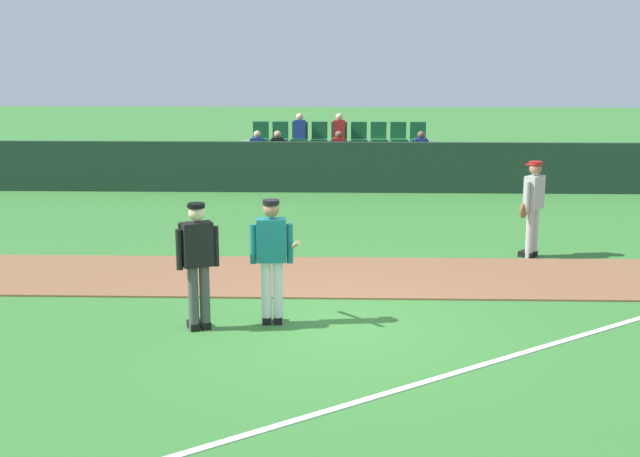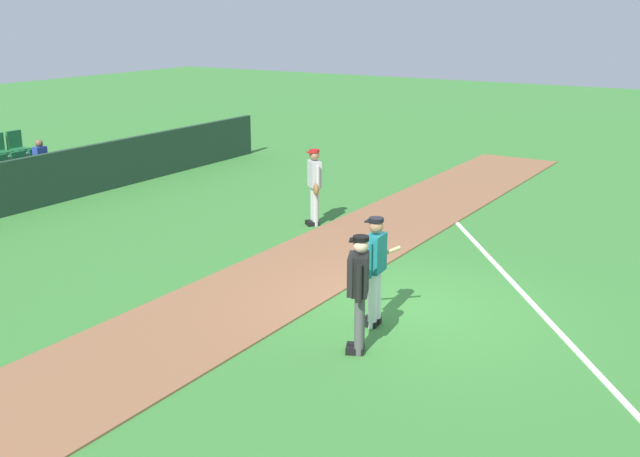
# 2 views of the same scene
# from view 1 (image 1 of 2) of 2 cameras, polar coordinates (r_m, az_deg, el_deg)

# --- Properties ---
(ground_plane) EXTENTS (80.00, 80.00, 0.00)m
(ground_plane) POSITION_cam_1_polar(r_m,az_deg,el_deg) (11.87, 0.79, -6.62)
(ground_plane) COLOR #387A33
(infield_dirt_path) EXTENTS (28.00, 2.50, 0.03)m
(infield_dirt_path) POSITION_cam_1_polar(r_m,az_deg,el_deg) (14.32, 0.95, -3.21)
(infield_dirt_path) COLOR brown
(infield_dirt_path) RESTS_ON ground
(foul_line_chalk) EXTENTS (9.70, 7.23, 0.01)m
(foul_line_chalk) POSITION_cam_1_polar(r_m,az_deg,el_deg) (11.74, 15.67, -7.29)
(foul_line_chalk) COLOR white
(foul_line_chalk) RESTS_ON ground
(dugout_fence) EXTENTS (20.00, 0.16, 1.31)m
(dugout_fence) POSITION_cam_1_polar(r_m,az_deg,el_deg) (22.24, 1.24, 4.10)
(dugout_fence) COLOR #1E3828
(dugout_fence) RESTS_ON ground
(stadium_bleachers) EXTENTS (5.55, 2.10, 1.90)m
(stadium_bleachers) POSITION_cam_1_polar(r_m,az_deg,el_deg) (23.69, 1.23, 4.24)
(stadium_bleachers) COLOR slate
(stadium_bleachers) RESTS_ON ground
(batter_teal_jersey) EXTENTS (0.71, 0.76, 1.76)m
(batter_teal_jersey) POSITION_cam_1_polar(r_m,az_deg,el_deg) (11.79, -3.20, -1.87)
(batter_teal_jersey) COLOR white
(batter_teal_jersey) RESTS_ON ground
(umpire_home_plate) EXTENTS (0.55, 0.43, 1.76)m
(umpire_home_plate) POSITION_cam_1_polar(r_m,az_deg,el_deg) (11.65, -8.16, -1.98)
(umpire_home_plate) COLOR #4C4C4C
(umpire_home_plate) RESTS_ON ground
(runner_grey_jersey) EXTENTS (0.53, 0.53, 1.76)m
(runner_grey_jersey) POSITION_cam_1_polar(r_m,az_deg,el_deg) (15.91, 13.97, 1.50)
(runner_grey_jersey) COLOR #B2B2B2
(runner_grey_jersey) RESTS_ON ground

